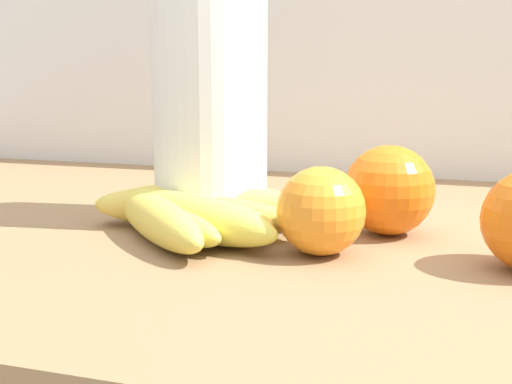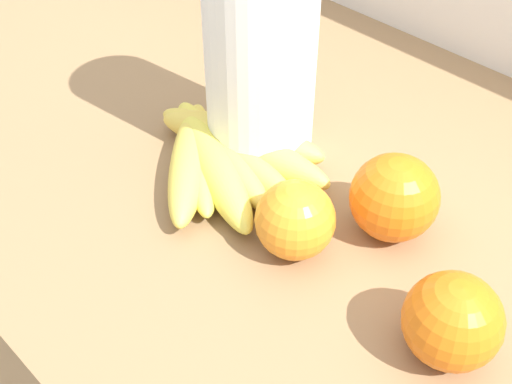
{
  "view_description": "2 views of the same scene",
  "coord_description": "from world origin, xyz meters",
  "views": [
    {
      "loc": [
        -0.03,
        -0.57,
        1.05
      ],
      "look_at": [
        -0.19,
        -0.04,
        0.94
      ],
      "focal_mm": 44.21,
      "sensor_mm": 36.0,
      "label": 1
    },
    {
      "loc": [
        0.16,
        -0.4,
        1.36
      ],
      "look_at": [
        -0.18,
        -0.07,
        0.93
      ],
      "focal_mm": 46.91,
      "sensor_mm": 36.0,
      "label": 2
    }
  ],
  "objects": [
    {
      "name": "banana_bunch",
      "position": [
        -0.25,
        -0.05,
        0.92
      ],
      "size": [
        0.22,
        0.2,
        0.04
      ],
      "color": "#E4CA4C",
      "rests_on": "counter"
    },
    {
      "name": "orange_center",
      "position": [
        -0.12,
        -0.08,
        0.94
      ],
      "size": [
        0.07,
        0.07,
        0.07
      ],
      "primitive_type": "sphere",
      "color": "orange",
      "rests_on": "counter"
    },
    {
      "name": "orange_far_right",
      "position": [
        -0.07,
        0.0,
        0.95
      ],
      "size": [
        0.08,
        0.08,
        0.08
      ],
      "primitive_type": "sphere",
      "color": "orange",
      "rests_on": "counter"
    },
    {
      "name": "orange_right",
      "position": [
        0.04,
        -0.08,
        0.94
      ],
      "size": [
        0.08,
        0.08,
        0.08
      ],
      "primitive_type": "sphere",
      "color": "orange",
      "rests_on": "counter"
    },
    {
      "name": "paper_towel_roll",
      "position": [
        -0.25,
        0.0,
        1.04
      ],
      "size": [
        0.11,
        0.11,
        0.29
      ],
      "color": "white",
      "rests_on": "counter"
    }
  ]
}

